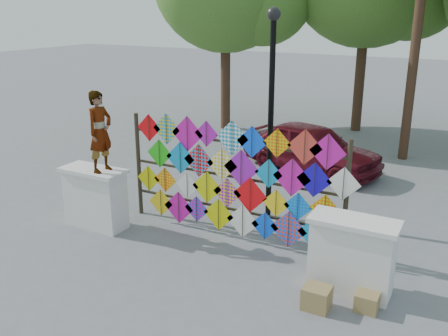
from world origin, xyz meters
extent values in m
plane|color=slate|center=(0.00, 0.00, 0.00)|extent=(80.00, 80.00, 0.00)
cube|color=white|center=(-2.70, -0.20, 0.60)|extent=(1.30, 0.55, 1.20)
cube|color=white|center=(-2.70, -0.20, 1.24)|extent=(1.40, 0.65, 0.08)
cube|color=white|center=(2.70, -0.20, 0.60)|extent=(1.30, 0.55, 1.20)
cube|color=white|center=(2.70, -0.20, 1.24)|extent=(1.40, 0.65, 0.08)
cylinder|color=#2C2518|center=(-2.30, 0.80, 1.15)|extent=(0.09, 0.09, 2.30)
cylinder|color=#2C2518|center=(2.30, 0.80, 1.15)|extent=(0.09, 0.09, 2.30)
cube|color=#2C2518|center=(0.00, 0.80, 0.55)|extent=(4.60, 0.04, 0.04)
cube|color=#2C2518|center=(0.00, 0.80, 1.25)|extent=(4.60, 0.04, 0.04)
cube|color=#2C2518|center=(0.00, 0.80, 1.95)|extent=(4.60, 0.04, 0.04)
cube|color=red|center=(-1.93, 0.74, 2.04)|extent=(0.58, 0.01, 0.58)
cube|color=#2C2518|center=(-1.93, 0.73, 2.04)|extent=(0.01, 0.01, 0.57)
cube|color=yellow|center=(-1.48, 0.74, 2.06)|extent=(0.65, 0.01, 0.65)
cube|color=#2C2518|center=(-1.48, 0.73, 2.06)|extent=(0.01, 0.01, 0.64)
cube|color=#C81295|center=(-0.98, 0.74, 2.02)|extent=(0.73, 0.01, 0.73)
cube|color=#2C2518|center=(-0.98, 0.73, 2.02)|extent=(0.01, 0.01, 0.72)
cube|color=#C81295|center=(-0.53, 0.74, 2.07)|extent=(0.53, 0.01, 0.53)
cube|color=#2C2518|center=(-0.53, 0.73, 2.07)|extent=(0.01, 0.01, 0.52)
cube|color=white|center=(0.04, 0.74, 2.06)|extent=(0.70, 0.01, 0.70)
cube|color=#2C2518|center=(0.04, 0.73, 2.06)|extent=(0.01, 0.01, 0.69)
cube|color=#0B50FF|center=(0.46, 0.74, 2.03)|extent=(0.63, 0.01, 0.63)
cube|color=#2C2518|center=(0.46, 0.73, 2.03)|extent=(0.01, 0.01, 0.62)
cube|color=#D5D308|center=(0.97, 0.74, 2.07)|extent=(0.56, 0.01, 0.56)
cube|color=#2C2518|center=(0.97, 0.73, 2.07)|extent=(0.01, 0.01, 0.55)
cube|color=red|center=(1.50, 0.74, 2.07)|extent=(0.67, 0.01, 0.67)
cube|color=#2C2518|center=(1.50, 0.73, 2.07)|extent=(0.01, 0.01, 0.66)
cube|color=#C81295|center=(1.92, 0.74, 2.03)|extent=(0.67, 0.01, 0.67)
cube|color=#2C2518|center=(1.92, 0.73, 2.03)|extent=(0.01, 0.01, 0.66)
cube|color=#20B816|center=(-1.65, 0.70, 1.52)|extent=(0.62, 0.01, 0.62)
cube|color=#2C2518|center=(-1.65, 0.69, 1.52)|extent=(0.01, 0.01, 0.60)
cube|color=#0C8CC9|center=(-1.14, 0.70, 1.50)|extent=(0.68, 0.01, 0.68)
cube|color=#2C2518|center=(-1.14, 0.69, 1.50)|extent=(0.01, 0.01, 0.67)
cube|color=#0C8CC9|center=(-0.69, 0.70, 1.51)|extent=(0.69, 0.01, 0.69)
cube|color=#2C2518|center=(-0.69, 0.69, 1.51)|extent=(0.01, 0.01, 0.68)
cube|color=yellow|center=(-0.16, 0.70, 1.50)|extent=(0.68, 0.01, 0.68)
cube|color=#2C2518|center=(-0.16, 0.69, 1.50)|extent=(0.01, 0.01, 0.66)
cube|color=purple|center=(0.26, 0.70, 1.49)|extent=(0.75, 0.01, 0.75)
cube|color=#2C2518|center=(0.26, 0.69, 1.49)|extent=(0.01, 0.01, 0.74)
cube|color=#0C8CC9|center=(0.84, 0.70, 1.47)|extent=(0.57, 0.01, 0.57)
cube|color=#2C2518|center=(0.84, 0.69, 1.47)|extent=(0.01, 0.01, 0.56)
cube|color=#C81295|center=(1.30, 0.70, 1.47)|extent=(0.74, 0.01, 0.74)
cube|color=#2C2518|center=(1.30, 0.69, 1.47)|extent=(0.01, 0.01, 0.73)
cube|color=#1607B8|center=(1.72, 0.70, 1.49)|extent=(0.67, 0.01, 0.67)
cube|color=#2C2518|center=(1.72, 0.69, 1.49)|extent=(0.01, 0.01, 0.66)
cube|color=white|center=(2.26, 0.70, 1.51)|extent=(0.62, 0.01, 0.62)
cube|color=#2C2518|center=(2.26, 0.69, 1.51)|extent=(0.01, 0.01, 0.61)
cube|color=#D5D308|center=(-1.94, 0.66, 0.93)|extent=(0.57, 0.01, 0.57)
cube|color=#2C2518|center=(-1.94, 0.65, 0.93)|extent=(0.01, 0.01, 0.56)
cube|color=yellow|center=(-1.51, 0.66, 0.97)|extent=(0.55, 0.01, 0.55)
cube|color=#2C2518|center=(-1.51, 0.65, 0.97)|extent=(0.01, 0.01, 0.54)
cube|color=white|center=(-0.95, 0.66, 0.95)|extent=(0.55, 0.01, 0.55)
cube|color=#2C2518|center=(-0.95, 0.65, 0.95)|extent=(0.01, 0.01, 0.54)
cube|color=#D5D308|center=(-0.49, 0.66, 0.98)|extent=(0.68, 0.01, 0.68)
cube|color=#2C2518|center=(-0.49, 0.65, 0.98)|extent=(0.01, 0.01, 0.67)
cube|color=yellow|center=(-0.02, 0.66, 0.95)|extent=(0.62, 0.01, 0.62)
cube|color=#2C2518|center=(-0.02, 0.65, 0.95)|extent=(0.01, 0.01, 0.61)
cube|color=red|center=(0.48, 0.66, 0.99)|extent=(0.73, 0.01, 0.73)
cube|color=#2C2518|center=(0.48, 0.65, 0.99)|extent=(0.01, 0.01, 0.71)
cube|color=yellow|center=(1.02, 0.66, 0.92)|extent=(0.55, 0.01, 0.55)
cube|color=#2C2518|center=(1.02, 0.65, 0.92)|extent=(0.01, 0.01, 0.54)
cube|color=#0C8CC9|center=(1.45, 0.66, 0.94)|extent=(0.56, 0.01, 0.56)
cube|color=#2C2518|center=(1.45, 0.65, 0.94)|extent=(0.01, 0.01, 0.55)
cube|color=#FF5608|center=(1.97, 0.66, 0.98)|extent=(0.58, 0.01, 0.58)
cube|color=#2C2518|center=(1.97, 0.65, 0.98)|extent=(0.01, 0.01, 0.57)
cube|color=yellow|center=(-1.61, 0.62, 0.45)|extent=(0.60, 0.01, 0.60)
cube|color=#2C2518|center=(-1.61, 0.61, 0.45)|extent=(0.01, 0.01, 0.59)
cube|color=#C81295|center=(-1.16, 0.62, 0.42)|extent=(0.72, 0.01, 0.72)
cube|color=#2C2518|center=(-1.16, 0.61, 0.42)|extent=(0.01, 0.01, 0.71)
cube|color=#0B50FF|center=(-0.72, 0.62, 0.47)|extent=(0.57, 0.01, 0.57)
cube|color=#2C2518|center=(-0.72, 0.61, 0.47)|extent=(0.01, 0.01, 0.56)
cube|color=#D5D308|center=(-0.20, 0.62, 0.46)|extent=(0.69, 0.01, 0.69)
cube|color=#2C2518|center=(-0.20, 0.61, 0.46)|extent=(0.01, 0.01, 0.68)
cube|color=white|center=(0.35, 0.62, 0.43)|extent=(0.71, 0.01, 0.71)
cube|color=#2C2518|center=(0.35, 0.61, 0.43)|extent=(0.01, 0.01, 0.69)
cube|color=#0B50FF|center=(0.82, 0.62, 0.43)|extent=(0.58, 0.01, 0.58)
cube|color=#2C2518|center=(0.82, 0.61, 0.43)|extent=(0.01, 0.01, 0.57)
cube|color=#0B50FF|center=(1.31, 0.62, 0.46)|extent=(0.74, 0.01, 0.74)
cube|color=#2C2518|center=(1.31, 0.61, 0.46)|extent=(0.01, 0.01, 0.73)
cube|color=#0C8CC9|center=(1.77, 0.62, 0.48)|extent=(0.57, 0.01, 0.57)
cube|color=#2C2518|center=(1.77, 0.61, 0.48)|extent=(0.01, 0.01, 0.56)
cube|color=#20B816|center=(2.25, 0.62, 0.47)|extent=(0.59, 0.01, 0.59)
cube|color=#2C2518|center=(2.25, 0.61, 0.47)|extent=(0.01, 0.01, 0.58)
cylinder|color=#4F3622|center=(-4.50, 9.00, 1.93)|extent=(0.36, 0.36, 3.85)
cylinder|color=#4F3622|center=(0.00, 11.00, 2.06)|extent=(0.36, 0.36, 4.12)
cylinder|color=#4F3622|center=(2.20, 8.00, 2.75)|extent=(0.28, 0.28, 5.50)
imported|color=#99999E|center=(-2.42, -0.20, 2.10)|extent=(0.42, 0.61, 1.63)
imported|color=#550E19|center=(0.09, 5.53, 0.68)|extent=(4.29, 2.58, 1.37)
cylinder|color=black|center=(0.30, 2.00, 2.10)|extent=(0.12, 0.12, 4.20)
sphere|color=black|center=(0.30, 2.00, 4.32)|extent=(0.28, 0.28, 0.28)
cube|color=olive|center=(2.38, -0.93, 0.18)|extent=(0.41, 0.37, 0.37)
cube|color=olive|center=(3.09, -0.62, 0.14)|extent=(0.34, 0.32, 0.29)
camera|label=1|loc=(4.28, -7.51, 4.48)|focal=40.00mm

